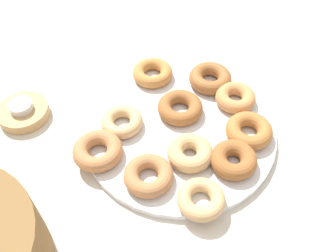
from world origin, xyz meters
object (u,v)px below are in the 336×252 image
object	(u,v)px
tealight	(21,106)
donut_3	(153,73)
donut_4	(201,199)
donut_1	(249,131)
donut_8	(234,160)
candle_holder	(24,112)
donut_5	(180,108)
donut_10	(210,78)
donut_6	(98,151)
donut_9	(235,98)
donut_0	(122,122)
donut_7	(148,175)
donut_2	(190,153)
donut_plate	(179,130)

from	to	relation	value
tealight	donut_3	bearing A→B (deg)	-111.08
donut_4	tealight	xyz separation A→B (m)	(0.38, 0.12, 0.00)
donut_1	donut_8	distance (m)	0.08
donut_8	candle_holder	xyz separation A→B (m)	(0.37, 0.21, -0.02)
donut_5	candle_holder	size ratio (longest dim) A/B	0.89
donut_10	tealight	distance (m)	0.39
donut_6	donut_10	size ratio (longest dim) A/B	0.99
donut_9	donut_0	bearing A→B (deg)	63.08
donut_7	tealight	size ratio (longest dim) A/B	1.89
donut_3	donut_8	xyz separation A→B (m)	(-0.27, 0.05, 0.00)
donut_2	donut_8	distance (m)	0.08
donut_7	candle_holder	size ratio (longest dim) A/B	0.85
donut_10	tealight	world-z (taller)	donut_10
donut_1	candle_holder	bearing A→B (deg)	39.51
donut_3	donut_10	size ratio (longest dim) A/B	0.96
donut_3	donut_7	world-z (taller)	same
donut_1	donut_3	size ratio (longest dim) A/B	1.02
donut_9	tealight	bearing A→B (deg)	50.84
donut_9	donut_10	xyz separation A→B (m)	(0.07, -0.00, 0.00)
donut_1	donut_2	world-z (taller)	same
donut_10	donut_6	bearing A→B (deg)	88.92
donut_7	donut_8	distance (m)	0.15
donut_0	donut_6	size ratio (longest dim) A/B	0.90
donut_8	candle_holder	size ratio (longest dim) A/B	0.82
donut_2	candle_holder	distance (m)	0.35
donut_4	donut_6	world-z (taller)	donut_6
donut_plate	donut_1	size ratio (longest dim) A/B	4.21
donut_0	donut_3	world-z (taller)	same
donut_4	donut_10	size ratio (longest dim) A/B	0.88
donut_9	candle_holder	bearing A→B (deg)	50.84
donut_3	donut_4	distance (m)	0.32
donut_3	donut_5	size ratio (longest dim) A/B	0.96
donut_10	candle_holder	world-z (taller)	donut_10
donut_10	donut_3	bearing A→B (deg)	38.87
donut_0	donut_5	world-z (taller)	donut_5
donut_plate	candle_holder	distance (m)	0.32
donut_0	donut_6	bearing A→B (deg)	109.44
donut_6	donut_8	bearing A→B (deg)	-137.30
donut_1	donut_4	xyz separation A→B (m)	(-0.04, 0.17, -0.00)
donut_5	donut_8	distance (m)	0.15
donut_3	tealight	size ratio (longest dim) A/B	1.91
donut_plate	donut_0	world-z (taller)	donut_0
donut_2	donut_6	xyz separation A→B (m)	(0.11, 0.12, -0.00)
donut_2	tealight	size ratio (longest dim) A/B	1.82
donut_1	donut_3	bearing A→B (deg)	6.01
tealight	donut_6	bearing A→B (deg)	-165.58
donut_4	donut_6	bearing A→B (deg)	19.22
donut_8	donut_10	distance (m)	0.21
candle_holder	donut_9	bearing A→B (deg)	-129.16
donut_7	donut_9	xyz separation A→B (m)	(0.02, -0.25, 0.00)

